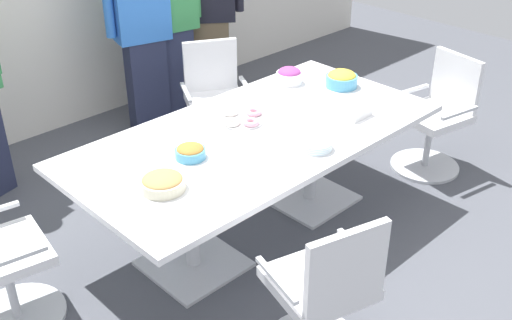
# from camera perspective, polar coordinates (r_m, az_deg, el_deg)

# --- Properties ---
(ground_plane) EXTENTS (10.00, 10.00, 0.01)m
(ground_plane) POSITION_cam_1_polar(r_m,az_deg,el_deg) (4.32, 0.00, -6.40)
(ground_plane) COLOR #4C4F56
(conference_table) EXTENTS (2.40, 1.20, 0.75)m
(conference_table) POSITION_cam_1_polar(r_m,az_deg,el_deg) (3.98, 0.00, 0.94)
(conference_table) COLOR white
(conference_table) RESTS_ON ground
(office_chair_1) EXTENTS (0.67, 0.67, 0.91)m
(office_chair_1) POSITION_cam_1_polar(r_m,az_deg,el_deg) (3.21, 6.21, -12.36)
(office_chair_1) COLOR silver
(office_chair_1) RESTS_ON ground
(office_chair_2) EXTENTS (0.64, 0.64, 0.91)m
(office_chair_2) POSITION_cam_1_polar(r_m,az_deg,el_deg) (5.06, 16.10, 3.51)
(office_chair_2) COLOR silver
(office_chair_2) RESTS_ON ground
(office_chair_3) EXTENTS (0.73, 0.73, 0.91)m
(office_chair_3) POSITION_cam_1_polar(r_m,az_deg,el_deg) (5.11, -3.70, 4.92)
(office_chair_3) COLOR silver
(office_chair_3) RESTS_ON ground
(person_standing_1) EXTENTS (0.61, 0.32, 1.76)m
(person_standing_1) POSITION_cam_1_polar(r_m,az_deg,el_deg) (5.35, -10.31, 11.57)
(person_standing_1) COLOR #232842
(person_standing_1) RESTS_ON ground
(person_standing_2) EXTENTS (0.61, 0.30, 1.83)m
(person_standing_2) POSITION_cam_1_polar(r_m,az_deg,el_deg) (5.46, -7.80, 12.64)
(person_standing_2) COLOR #232842
(person_standing_2) RESTS_ON ground
(person_standing_3) EXTENTS (0.53, 0.44, 1.85)m
(person_standing_3) POSITION_cam_1_polar(r_m,az_deg,el_deg) (5.65, -4.28, 13.54)
(person_standing_3) COLOR brown
(person_standing_3) RESTS_ON ground
(snack_bowl_cookies) EXTENTS (0.25, 0.25, 0.09)m
(snack_bowl_cookies) POSITION_cam_1_polar(r_m,az_deg,el_deg) (3.37, -8.52, -2.02)
(snack_bowl_cookies) COLOR beige
(snack_bowl_cookies) RESTS_ON conference_table
(snack_bowl_candy_mix) EXTENTS (0.19, 0.19, 0.12)m
(snack_bowl_candy_mix) POSITION_cam_1_polar(r_m,az_deg,el_deg) (4.63, 3.06, 7.70)
(snack_bowl_candy_mix) COLOR white
(snack_bowl_candy_mix) RESTS_ON conference_table
(snack_bowl_pretzels) EXTENTS (0.18, 0.18, 0.08)m
(snack_bowl_pretzels) POSITION_cam_1_polar(r_m,az_deg,el_deg) (3.64, -6.01, 0.77)
(snack_bowl_pretzels) COLOR #4C9EC6
(snack_bowl_pretzels) RESTS_ON conference_table
(snack_bowl_chips_yellow) EXTENTS (0.23, 0.23, 0.12)m
(snack_bowl_chips_yellow) POSITION_cam_1_polar(r_m,az_deg,el_deg) (4.61, 7.81, 7.35)
(snack_bowl_chips_yellow) COLOR #4C9EC6
(snack_bowl_chips_yellow) RESTS_ON conference_table
(donut_platter) EXTENTS (0.31, 0.31, 0.04)m
(donut_platter) POSITION_cam_1_polar(r_m,az_deg,el_deg) (4.07, -1.31, 3.85)
(donut_platter) COLOR white
(donut_platter) RESTS_ON conference_table
(plate_stack) EXTENTS (0.20, 0.20, 0.05)m
(plate_stack) POSITION_cam_1_polar(r_m,az_deg,el_deg) (3.74, 5.47, 1.37)
(plate_stack) COLOR white
(plate_stack) RESTS_ON conference_table
(napkin_pile) EXTENTS (0.19, 0.19, 0.07)m
(napkin_pile) POSITION_cam_1_polar(r_m,az_deg,el_deg) (4.19, 8.78, 4.55)
(napkin_pile) COLOR white
(napkin_pile) RESTS_ON conference_table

